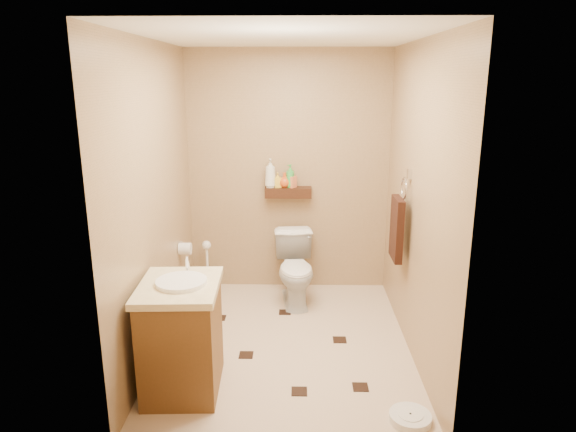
{
  "coord_description": "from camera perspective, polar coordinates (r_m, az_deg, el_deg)",
  "views": [
    {
      "loc": [
        0.1,
        -3.8,
        2.12
      ],
      "look_at": [
        0.02,
        0.25,
        1.02
      ],
      "focal_mm": 32.0,
      "sensor_mm": 36.0,
      "label": 1
    }
  ],
  "objects": [
    {
      "name": "ground",
      "position": [
        4.36,
        -0.28,
        -14.01
      ],
      "size": [
        2.5,
        2.5,
        0.0
      ],
      "primitive_type": "plane",
      "color": "#CEB297",
      "rests_on": "ground"
    },
    {
      "name": "bottle_c",
      "position": [
        5.07,
        -0.36,
        4.03
      ],
      "size": [
        0.12,
        0.12,
        0.15
      ],
      "primitive_type": "imported",
      "rotation": [
        0.0,
        0.0,
        4.73
      ],
      "color": "#C84C17",
      "rests_on": "wall_shelf"
    },
    {
      "name": "bottle_a",
      "position": [
        5.06,
        -1.98,
        4.79
      ],
      "size": [
        0.13,
        0.13,
        0.29
      ],
      "primitive_type": "imported",
      "rotation": [
        0.0,
        0.0,
        0.17
      ],
      "color": "silver",
      "rests_on": "wall_shelf"
    },
    {
      "name": "bottle_b",
      "position": [
        5.07,
        -1.16,
        4.03
      ],
      "size": [
        0.08,
        0.08,
        0.15
      ],
      "primitive_type": "imported",
      "rotation": [
        0.0,
        0.0,
        0.23
      ],
      "color": "yellow",
      "rests_on": "wall_shelf"
    },
    {
      "name": "wall_left",
      "position": [
        4.06,
        -14.55,
        1.54
      ],
      "size": [
        0.04,
        2.5,
        2.4
      ],
      "primitive_type": "cube",
      "color": "#A2825C",
      "rests_on": "ground"
    },
    {
      "name": "towel_ring",
      "position": [
        4.3,
        12.05,
        -1.08
      ],
      "size": [
        0.12,
        0.3,
        0.76
      ],
      "color": "silver",
      "rests_on": "wall_right"
    },
    {
      "name": "wall_right",
      "position": [
        4.02,
        14.11,
        1.41
      ],
      "size": [
        0.04,
        2.5,
        2.4
      ],
      "primitive_type": "cube",
      "color": "#A2825C",
      "rests_on": "ground"
    },
    {
      "name": "ceiling",
      "position": [
        3.81,
        -0.33,
        19.33
      ],
      "size": [
        2.0,
        2.5,
        0.02
      ],
      "primitive_type": "cube",
      "color": "white",
      "rests_on": "wall_back"
    },
    {
      "name": "wall_shelf",
      "position": [
        5.09,
        0.03,
        2.65
      ],
      "size": [
        0.46,
        0.14,
        0.1
      ],
      "primitive_type": "cube",
      "color": "#3C1F10",
      "rests_on": "wall_back"
    },
    {
      "name": "bottle_d",
      "position": [
        5.06,
        0.25,
        4.47
      ],
      "size": [
        0.13,
        0.13,
        0.23
      ],
      "primitive_type": "imported",
      "rotation": [
        0.0,
        0.0,
        5.47
      ],
      "color": "green",
      "rests_on": "wall_shelf"
    },
    {
      "name": "vanity",
      "position": [
        3.7,
        -11.72,
        -12.85
      ],
      "size": [
        0.56,
        0.67,
        0.91
      ],
      "rotation": [
        0.0,
        0.0,
        0.04
      ],
      "color": "brown",
      "rests_on": "ground"
    },
    {
      "name": "wall_back",
      "position": [
        5.14,
        0.05,
        4.81
      ],
      "size": [
        2.0,
        0.04,
        2.4
      ],
      "primitive_type": "cube",
      "color": "#A2825C",
      "rests_on": "ground"
    },
    {
      "name": "wall_front",
      "position": [
        2.72,
        -0.96,
        -4.69
      ],
      "size": [
        2.0,
        0.04,
        2.4
      ],
      "primitive_type": "cube",
      "color": "#A2825C",
      "rests_on": "ground"
    },
    {
      "name": "floor_accents",
      "position": [
        4.3,
        0.09,
        -14.36
      ],
      "size": [
        1.27,
        1.36,
        0.01
      ],
      "color": "black",
      "rests_on": "ground"
    },
    {
      "name": "bathroom_scale",
      "position": [
        3.6,
        13.42,
        -20.95
      ],
      "size": [
        0.29,
        0.29,
        0.05
      ],
      "rotation": [
        0.0,
        0.0,
        -0.09
      ],
      "color": "white",
      "rests_on": "ground"
    },
    {
      "name": "bottle_e",
      "position": [
        5.07,
        0.4,
        4.15
      ],
      "size": [
        0.11,
        0.11,
        0.17
      ],
      "primitive_type": "imported",
      "rotation": [
        0.0,
        0.0,
        5.61
      ],
      "color": "#D97448",
      "rests_on": "wall_shelf"
    },
    {
      "name": "toilet",
      "position": [
        4.97,
        0.87,
        -5.93
      ],
      "size": [
        0.44,
        0.7,
        0.67
      ],
      "primitive_type": "imported",
      "rotation": [
        0.0,
        0.0,
        0.1
      ],
      "color": "white",
      "rests_on": "ground"
    },
    {
      "name": "toilet_brush",
      "position": [
        5.32,
        -8.91,
        -6.34
      ],
      "size": [
        0.12,
        0.12,
        0.54
      ],
      "color": "#1B6C67",
      "rests_on": "ground"
    },
    {
      "name": "toilet_paper",
      "position": [
        4.82,
        -11.37,
        -3.57
      ],
      "size": [
        0.12,
        0.11,
        0.12
      ],
      "color": "white",
      "rests_on": "wall_left"
    }
  ]
}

